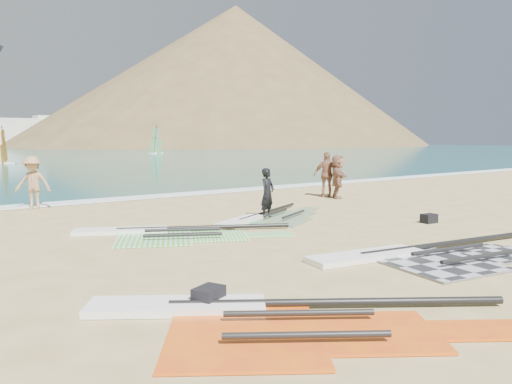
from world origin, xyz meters
TOP-DOWN VIEW (x-y plane):
  - ground at (0.00, 0.00)m, footprint 300.00×300.00m
  - surf_line at (0.00, 12.30)m, footprint 300.00×1.20m
  - headland_main at (85.00, 130.00)m, footprint 143.00×143.00m
  - headland_minor at (120.00, 140.00)m, footprint 70.00×70.00m
  - rig_grey at (0.89, -1.48)m, footprint 6.43×3.03m
  - rig_green at (-2.65, 4.19)m, footprint 5.47×4.08m
  - rig_orange at (1.20, 4.63)m, footprint 5.17×3.42m
  - rig_red at (-4.33, -2.38)m, footprint 5.50×4.92m
  - gear_bag_near at (-4.60, -1.34)m, footprint 0.58×0.51m
  - gear_bag_far at (4.76, 1.18)m, footprint 0.49×0.37m
  - person_wetsuit at (1.27, 4.76)m, footprint 0.69×0.58m
  - beachgoer_mid at (-4.29, 11.50)m, footprint 1.45×1.28m
  - beachgoer_back at (6.95, 7.85)m, footprint 1.22×1.07m
  - beachgoer_right at (7.01, 7.28)m, footprint 1.50×1.71m
  - windsurfer_centre at (0.67, 46.28)m, footprint 2.13×2.35m
  - windsurfer_right at (25.92, 65.79)m, footprint 2.61×2.97m

SIDE VIEW (x-z plane):
  - ground at x=0.00m, z-range 0.00..0.00m
  - surf_line at x=0.00m, z-range -0.02..0.02m
  - headland_main at x=85.00m, z-range -22.50..22.50m
  - headland_minor at x=120.00m, z-range -14.00..14.00m
  - rig_orange at x=1.20m, z-range -0.05..0.15m
  - rig_green at x=-2.65m, z-range -0.05..0.15m
  - rig_red at x=-4.33m, z-range -0.05..0.15m
  - rig_grey at x=0.89m, z-range -0.05..0.15m
  - gear_bag_far at x=4.76m, z-range 0.00..0.28m
  - gear_bag_near at x=-4.60m, z-range 0.00..0.30m
  - person_wetsuit at x=1.27m, z-range 0.00..1.63m
  - beachgoer_right at x=7.01m, z-range 0.00..1.87m
  - beachgoer_mid at x=-4.29m, z-range 0.00..1.95m
  - beachgoer_back at x=6.95m, z-range 0.00..1.98m
  - windsurfer_centre at x=0.67m, z-range -0.74..3.02m
  - windsurfer_right at x=25.92m, z-range -0.97..3.61m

